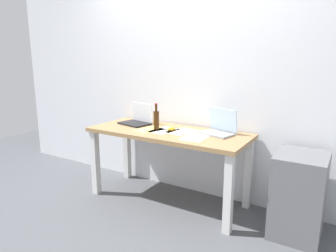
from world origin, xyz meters
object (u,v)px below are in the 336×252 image
desk (168,141)px  computer_mouse (171,129)px  beer_bottle (156,120)px  filing_cabinet (299,195)px  laptop_left (137,120)px  laptop_right (219,128)px

desk → computer_mouse: computer_mouse is taller
beer_bottle → computer_mouse: (0.15, 0.05, -0.09)m
desk → filing_cabinet: bearing=1.2°
desk → computer_mouse: (0.03, 0.02, 0.13)m
desk → filing_cabinet: desk is taller
laptop_left → beer_bottle: bearing=-21.1°
beer_bottle → computer_mouse: bearing=16.5°
desk → beer_bottle: (-0.12, -0.03, 0.22)m
filing_cabinet → laptop_right: bearing=171.4°
laptop_right → desk: bearing=-163.6°
desk → laptop_left: bearing=167.3°
laptop_right → filing_cabinet: 0.92m
filing_cabinet → computer_mouse: bearing=-179.6°
desk → filing_cabinet: (1.27, 0.03, -0.29)m
desk → laptop_left: 0.51m
laptop_left → beer_bottle: beer_bottle is taller
desk → laptop_right: 0.54m
laptop_right → beer_bottle: size_ratio=1.30×
computer_mouse → laptop_right: bearing=37.6°
beer_bottle → laptop_left: bearing=158.9°
beer_bottle → computer_mouse: size_ratio=2.76×
desk → laptop_left: laptop_left is taller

